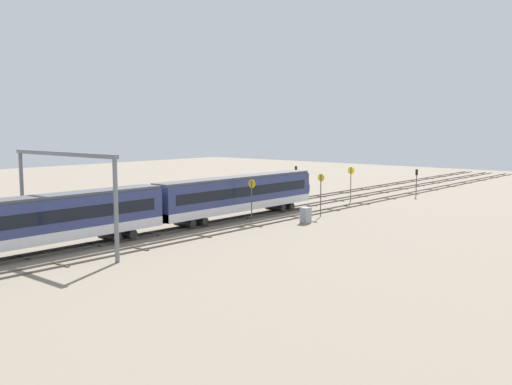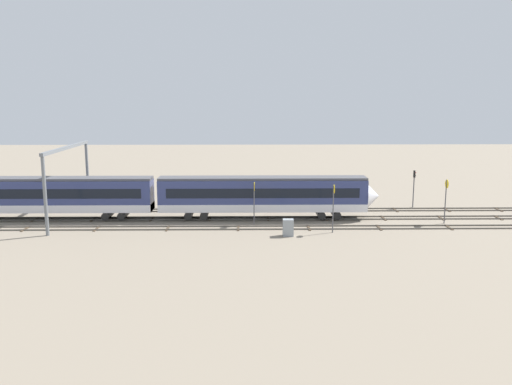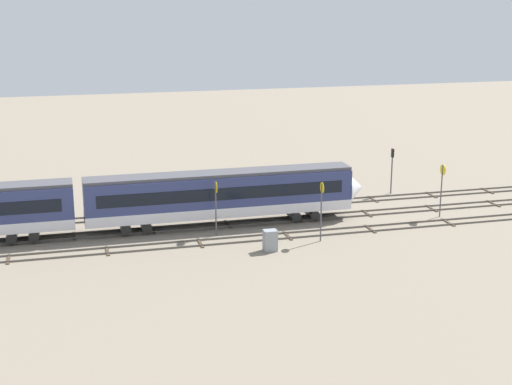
{
  "view_description": "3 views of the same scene",
  "coord_description": "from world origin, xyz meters",
  "px_view_note": "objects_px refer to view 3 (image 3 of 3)",
  "views": [
    {
      "loc": [
        -46.15,
        -44.46,
        10.77
      ],
      "look_at": [
        5.63,
        -0.15,
        2.8
      ],
      "focal_mm": 40.1,
      "sensor_mm": 36.0,
      "label": 1
    },
    {
      "loc": [
        1.06,
        -61.87,
        14.3
      ],
      "look_at": [
        2.02,
        1.57,
        2.85
      ],
      "focal_mm": 38.04,
      "sensor_mm": 36.0,
      "label": 2
    },
    {
      "loc": [
        -10.66,
        -63.24,
        20.21
      ],
      "look_at": [
        6.43,
        1.45,
        2.44
      ],
      "focal_mm": 52.45,
      "sensor_mm": 36.0,
      "label": 3
    }
  ],
  "objects_px": {
    "speed_sign_mid_trackside": "(442,182)",
    "signal_light_trackside_departure": "(392,165)",
    "speed_sign_near_foreground": "(321,203)",
    "relay_cabinet": "(270,240)",
    "speed_sign_far_trackside": "(216,200)"
  },
  "relations": [
    {
      "from": "speed_sign_near_foreground",
      "to": "relay_cabinet",
      "type": "height_order",
      "value": "speed_sign_near_foreground"
    },
    {
      "from": "speed_sign_far_trackside",
      "to": "relay_cabinet",
      "type": "distance_m",
      "value": 6.48
    },
    {
      "from": "speed_sign_near_foreground",
      "to": "speed_sign_mid_trackside",
      "type": "bearing_deg",
      "value": 16.42
    },
    {
      "from": "speed_sign_mid_trackside",
      "to": "signal_light_trackside_departure",
      "type": "height_order",
      "value": "speed_sign_mid_trackside"
    },
    {
      "from": "speed_sign_mid_trackside",
      "to": "signal_light_trackside_departure",
      "type": "distance_m",
      "value": 9.0
    },
    {
      "from": "relay_cabinet",
      "to": "signal_light_trackside_departure",
      "type": "bearing_deg",
      "value": 39.44
    },
    {
      "from": "speed_sign_near_foreground",
      "to": "relay_cabinet",
      "type": "relative_size",
      "value": 2.93
    },
    {
      "from": "speed_sign_far_trackside",
      "to": "relay_cabinet",
      "type": "xyz_separation_m",
      "value": [
        3.43,
        -4.99,
        -2.31
      ]
    },
    {
      "from": "signal_light_trackside_departure",
      "to": "relay_cabinet",
      "type": "relative_size",
      "value": 2.75
    },
    {
      "from": "speed_sign_mid_trackside",
      "to": "signal_light_trackside_departure",
      "type": "xyz_separation_m",
      "value": [
        -0.86,
        8.96,
        -0.22
      ]
    },
    {
      "from": "speed_sign_far_trackside",
      "to": "speed_sign_mid_trackside",
      "type": "bearing_deg",
      "value": 0.45
    },
    {
      "from": "speed_sign_near_foreground",
      "to": "speed_sign_mid_trackside",
      "type": "relative_size",
      "value": 1.02
    },
    {
      "from": "speed_sign_mid_trackside",
      "to": "speed_sign_far_trackside",
      "type": "distance_m",
      "value": 21.46
    },
    {
      "from": "speed_sign_near_foreground",
      "to": "speed_sign_mid_trackside",
      "type": "height_order",
      "value": "speed_sign_near_foreground"
    },
    {
      "from": "signal_light_trackside_departure",
      "to": "relay_cabinet",
      "type": "xyz_separation_m",
      "value": [
        -17.17,
        -14.12,
        -2.25
      ]
    }
  ]
}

